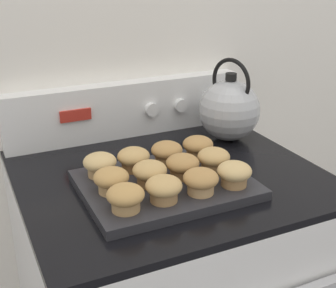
{
  "coord_description": "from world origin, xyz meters",
  "views": [
    {
      "loc": [
        -0.44,
        -0.6,
        1.38
      ],
      "look_at": [
        -0.03,
        0.27,
        0.99
      ],
      "focal_mm": 50.0,
      "sensor_mm": 36.0,
      "label": 1
    }
  ],
  "objects": [
    {
      "name": "control_panel",
      "position": [
        0.0,
        0.63,
        0.96
      ],
      "size": [
        0.71,
        0.07,
        0.16
      ],
      "color": "white",
      "rests_on": "stove_range"
    },
    {
      "name": "muffin_r2_c2",
      "position": [
        -0.0,
        0.35,
        0.93
      ],
      "size": [
        0.08,
        0.08,
        0.06
      ],
      "color": "tan",
      "rests_on": "muffin_pan"
    },
    {
      "name": "muffin_r2_c1",
      "position": [
        -0.09,
        0.35,
        0.93
      ],
      "size": [
        0.08,
        0.08,
        0.06
      ],
      "color": "olive",
      "rests_on": "muffin_pan"
    },
    {
      "name": "muffin_r0_c1",
      "position": [
        -0.09,
        0.18,
        0.93
      ],
      "size": [
        0.08,
        0.08,
        0.06
      ],
      "color": "#A37A4C",
      "rests_on": "muffin_pan"
    },
    {
      "name": "muffin_r0_c0",
      "position": [
        -0.17,
        0.18,
        0.93
      ],
      "size": [
        0.08,
        0.08,
        0.06
      ],
      "color": "tan",
      "rests_on": "muffin_pan"
    },
    {
      "name": "muffin_r2_c0",
      "position": [
        -0.17,
        0.35,
        0.93
      ],
      "size": [
        0.08,
        0.08,
        0.06
      ],
      "color": "tan",
      "rests_on": "muffin_pan"
    },
    {
      "name": "muffin_r1_c2",
      "position": [
        0.0,
        0.26,
        0.93
      ],
      "size": [
        0.08,
        0.08,
        0.06
      ],
      "color": "olive",
      "rests_on": "muffin_pan"
    },
    {
      "name": "muffin_r0_c2",
      "position": [
        -0.0,
        0.18,
        0.93
      ],
      "size": [
        0.08,
        0.08,
        0.06
      ],
      "color": "tan",
      "rests_on": "muffin_pan"
    },
    {
      "name": "muffin_r1_c0",
      "position": [
        -0.17,
        0.26,
        0.93
      ],
      "size": [
        0.08,
        0.08,
        0.06
      ],
      "color": "tan",
      "rests_on": "muffin_pan"
    },
    {
      "name": "wall_back",
      "position": [
        0.0,
        0.68,
        1.2
      ],
      "size": [
        8.0,
        0.05,
        2.4
      ],
      "color": "white",
      "rests_on": "ground_plane"
    },
    {
      "name": "muffin_pan",
      "position": [
        -0.04,
        0.26,
        0.89
      ],
      "size": [
        0.38,
        0.29,
        0.02
      ],
      "color": "#28282D",
      "rests_on": "stove_range"
    },
    {
      "name": "muffin_r0_c3",
      "position": [
        0.08,
        0.18,
        0.93
      ],
      "size": [
        0.08,
        0.08,
        0.06
      ],
      "color": "#A37A4C",
      "rests_on": "muffin_pan"
    },
    {
      "name": "muffin_r1_c1",
      "position": [
        -0.08,
        0.26,
        0.93
      ],
      "size": [
        0.08,
        0.08,
        0.06
      ],
      "color": "olive",
      "rests_on": "muffin_pan"
    },
    {
      "name": "muffin_r1_c3",
      "position": [
        0.08,
        0.27,
        0.93
      ],
      "size": [
        0.08,
        0.08,
        0.06
      ],
      "color": "tan",
      "rests_on": "muffin_pan"
    },
    {
      "name": "muffin_r2_c3",
      "position": [
        0.09,
        0.35,
        0.93
      ],
      "size": [
        0.08,
        0.08,
        0.06
      ],
      "color": "#A37A4C",
      "rests_on": "muffin_pan"
    },
    {
      "name": "tea_kettle",
      "position": [
        0.25,
        0.47,
        0.97
      ],
      "size": [
        0.18,
        0.2,
        0.24
      ],
      "color": "#ADAFB5",
      "rests_on": "stove_range"
    }
  ]
}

